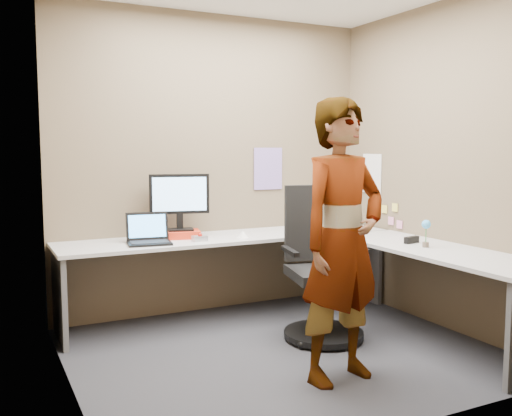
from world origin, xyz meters
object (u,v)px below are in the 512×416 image
monitor (180,197)px  office_chair (321,277)px  person (342,241)px  desk (306,259)px

monitor → office_chair: (0.86, -0.91, -0.60)m
office_chair → person: bearing=-101.1°
monitor → office_chair: monitor is taller
desk → person: bearing=-108.9°
desk → person: 1.09m
desk → person: (-0.34, -0.98, 0.32)m
desk → monitor: monitor is taller
desk → office_chair: (-0.00, -0.23, -0.11)m
office_chair → person: 0.93m
monitor → person: size_ratio=0.28×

